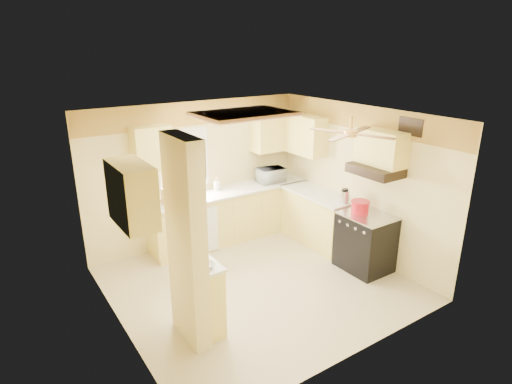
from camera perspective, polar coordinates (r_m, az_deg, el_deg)
floor at (r=6.55m, az=0.22°, el=-12.09°), size 4.00×4.00×0.00m
ceiling at (r=5.67m, az=0.26°, el=10.05°), size 4.00×4.00×0.00m
wall_back at (r=7.57m, az=-7.85°, el=2.47°), size 4.00×0.00×4.00m
wall_front at (r=4.69m, az=13.51°, el=-8.69°), size 4.00×0.00×4.00m
wall_left at (r=5.24m, az=-18.31°, el=-6.09°), size 0.00×3.80×3.80m
wall_right at (r=7.25m, az=13.46°, el=1.37°), size 0.00×3.80×3.80m
wallpaper_border at (r=7.32m, az=-8.15°, el=10.33°), size 4.00×0.02×0.40m
partition_column at (r=4.95m, az=-9.25°, el=-6.80°), size 0.20×0.70×2.50m
partition_ledge at (r=5.43m, az=-6.63°, el=-13.89°), size 0.25×0.55×0.90m
ledge_top at (r=5.19m, az=-6.82°, el=-9.53°), size 0.28×0.58×0.04m
lower_cabinets_back at (r=7.80m, az=-3.31°, el=-3.09°), size 3.00×0.60×0.90m
lower_cabinets_right at (r=7.72m, az=8.24°, el=-3.52°), size 0.60×1.40×0.90m
countertop_back at (r=7.63m, az=-3.34°, el=0.16°), size 3.04×0.64×0.04m
countertop_right at (r=7.54m, az=8.35°, el=-0.24°), size 0.64×1.44×0.04m
dishwasher_panel at (r=7.23m, az=-7.17°, el=-5.24°), size 0.58×0.02×0.80m
window at (r=7.37m, az=-9.65°, el=4.36°), size 0.92×0.02×1.02m
upper_cab_back_left at (r=6.94m, az=-13.75°, el=5.71°), size 0.60×0.35×0.70m
upper_cab_back_right at (r=8.06m, az=2.54°, el=8.05°), size 0.90×0.35×0.70m
upper_cab_right at (r=7.86m, az=6.24°, el=7.67°), size 0.35×1.00×0.70m
upper_cab_left_wall at (r=4.84m, az=-16.23°, el=-0.29°), size 0.35×0.75×0.70m
upper_cab_over_stove at (r=6.59m, az=16.36°, el=5.69°), size 0.35×0.76×0.52m
stove at (r=6.96m, az=14.39°, el=-6.45°), size 0.68×0.77×0.92m
range_hood at (r=6.61m, az=15.62°, el=2.83°), size 0.50×0.76×0.14m
poster_menu at (r=4.77m, az=-8.41°, el=0.00°), size 0.02×0.42×0.57m
poster_nashville at (r=5.02m, az=-8.06°, el=-7.03°), size 0.02×0.42×0.57m
ceiling_light_panel at (r=6.15m, az=-1.61°, el=10.33°), size 1.35×0.95×0.06m
ceiling_fan at (r=5.82m, az=12.47°, el=7.69°), size 1.15×1.15×0.26m
vent_grate at (r=6.43m, az=19.93°, el=8.19°), size 0.02×0.40×0.25m
microwave at (r=8.00m, az=2.03°, el=2.27°), size 0.52×0.38×0.27m
bowl at (r=5.06m, az=-6.58°, el=-9.70°), size 0.23×0.23×0.05m
dutch_oven at (r=6.81m, az=13.71°, el=-1.91°), size 0.29×0.29×0.19m
kettle at (r=7.09m, az=11.74°, el=-0.59°), size 0.16×0.16×0.24m
dish_rack at (r=7.12m, az=-10.83°, el=-0.66°), size 0.41×0.30×0.23m
utensil_crock at (r=7.61m, az=-5.23°, el=0.83°), size 0.12×0.12×0.23m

